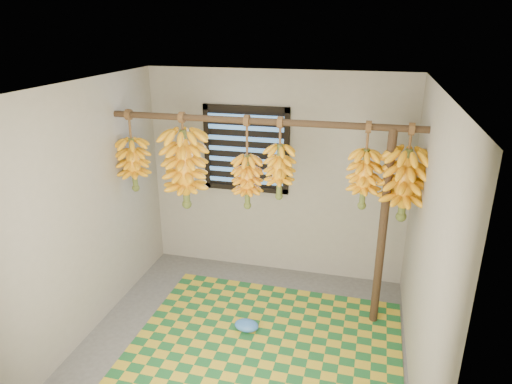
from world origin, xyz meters
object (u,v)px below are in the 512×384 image
(support_post, at_px, (382,232))
(woven_mat, at_px, (266,344))
(banana_bunch_c, at_px, (247,181))
(banana_bunch_d, at_px, (279,172))
(banana_bunch_f, at_px, (364,179))
(plastic_bag, at_px, (247,325))
(banana_bunch_e, at_px, (405,185))
(banana_bunch_a, at_px, (134,164))
(banana_bunch_b, at_px, (185,169))

(support_post, height_order, woven_mat, support_post)
(banana_bunch_c, bearing_deg, banana_bunch_d, 0.00)
(support_post, bearing_deg, banana_bunch_d, 180.00)
(banana_bunch_f, bearing_deg, woven_mat, -140.54)
(woven_mat, distance_m, plastic_bag, 0.29)
(banana_bunch_f, bearing_deg, support_post, -0.00)
(support_post, distance_m, woven_mat, 1.53)
(woven_mat, distance_m, banana_bunch_f, 1.81)
(plastic_bag, xyz_separation_m, banana_bunch_e, (1.36, 0.47, 1.43))
(support_post, height_order, banana_bunch_a, banana_bunch_a)
(plastic_bag, distance_m, banana_bunch_c, 1.42)
(plastic_bag, relative_size, banana_bunch_c, 0.27)
(support_post, relative_size, banana_bunch_c, 2.15)
(support_post, relative_size, banana_bunch_f, 2.44)
(support_post, bearing_deg, woven_mat, -147.19)
(banana_bunch_c, distance_m, banana_bunch_f, 1.12)
(banana_bunch_a, xyz_separation_m, banana_bunch_f, (2.34, 0.00, 0.03))
(plastic_bag, height_order, banana_bunch_a, banana_bunch_a)
(woven_mat, distance_m, banana_bunch_b, 1.88)
(banana_bunch_a, xyz_separation_m, banana_bunch_c, (1.22, 0.00, -0.08))
(banana_bunch_b, relative_size, banana_bunch_f, 1.19)
(banana_bunch_b, bearing_deg, woven_mat, -32.40)
(banana_bunch_e, relative_size, banana_bunch_f, 1.09)
(support_post, height_order, banana_bunch_e, banana_bunch_e)
(plastic_bag, height_order, banana_bunch_f, banana_bunch_f)
(banana_bunch_b, xyz_separation_m, banana_bunch_f, (1.77, 0.00, 0.04))
(plastic_bag, relative_size, banana_bunch_b, 0.25)
(banana_bunch_d, distance_m, banana_bunch_f, 0.79)
(support_post, xyz_separation_m, banana_bunch_d, (-1.01, 0.00, 0.52))
(banana_bunch_c, bearing_deg, woven_mat, -61.45)
(banana_bunch_b, xyz_separation_m, banana_bunch_c, (0.65, 0.00, -0.08))
(support_post, xyz_separation_m, banana_bunch_b, (-1.98, -0.00, 0.47))
(banana_bunch_a, bearing_deg, woven_mat, -21.97)
(banana_bunch_a, bearing_deg, banana_bunch_d, 0.00)
(plastic_bag, bearing_deg, banana_bunch_d, 66.24)
(banana_bunch_a, relative_size, banana_bunch_e, 0.95)
(banana_bunch_d, bearing_deg, banana_bunch_c, 180.00)
(banana_bunch_c, relative_size, banana_bunch_f, 1.13)
(banana_bunch_e, bearing_deg, banana_bunch_c, 180.00)
(plastic_bag, bearing_deg, banana_bunch_f, 25.34)
(banana_bunch_a, relative_size, banana_bunch_b, 0.87)
(banana_bunch_c, bearing_deg, banana_bunch_b, -180.00)
(banana_bunch_e, bearing_deg, banana_bunch_a, 180.00)
(banana_bunch_a, height_order, banana_bunch_f, same)
(banana_bunch_d, height_order, banana_bunch_f, same)
(banana_bunch_b, bearing_deg, banana_bunch_d, 0.00)
(banana_bunch_f, bearing_deg, banana_bunch_c, -180.00)
(plastic_bag, distance_m, banana_bunch_e, 2.03)
(support_post, bearing_deg, plastic_bag, -158.66)
(woven_mat, relative_size, banana_bunch_b, 2.54)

